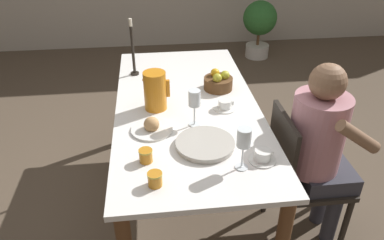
# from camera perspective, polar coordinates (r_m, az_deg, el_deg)

# --- Properties ---
(ground_plane) EXTENTS (20.00, 20.00, 0.00)m
(ground_plane) POSITION_cam_1_polar(r_m,az_deg,el_deg) (2.75, -0.66, -11.76)
(ground_plane) COLOR brown
(dining_table) EXTENTS (0.86, 1.77, 0.77)m
(dining_table) POSITION_cam_1_polar(r_m,az_deg,el_deg) (2.35, -0.76, 0.09)
(dining_table) COLOR white
(dining_table) RESTS_ON ground_plane
(chair_person_side) EXTENTS (0.42, 0.42, 0.87)m
(chair_person_side) POSITION_cam_1_polar(r_m,az_deg,el_deg) (2.31, 15.94, -7.94)
(chair_person_side) COLOR black
(chair_person_side) RESTS_ON ground_plane
(person_seated) EXTENTS (0.39, 0.41, 1.17)m
(person_seated) POSITION_cam_1_polar(r_m,az_deg,el_deg) (2.20, 19.02, -3.51)
(person_seated) COLOR #33333D
(person_seated) RESTS_ON ground_plane
(red_pitcher) EXTENTS (0.16, 0.13, 0.23)m
(red_pitcher) POSITION_cam_1_polar(r_m,az_deg,el_deg) (2.21, -5.65, 4.49)
(red_pitcher) COLOR orange
(red_pitcher) RESTS_ON dining_table
(wine_glass_water) EXTENTS (0.07, 0.07, 0.22)m
(wine_glass_water) POSITION_cam_1_polar(r_m,az_deg,el_deg) (2.01, 0.38, 3.12)
(wine_glass_water) COLOR white
(wine_glass_water) RESTS_ON dining_table
(wine_glass_juice) EXTENTS (0.07, 0.07, 0.22)m
(wine_glass_juice) POSITION_cam_1_polar(r_m,az_deg,el_deg) (1.71, 7.91, -3.01)
(wine_glass_juice) COLOR white
(wine_glass_juice) RESTS_ON dining_table
(teacup_near_person) EXTENTS (0.14, 0.14, 0.06)m
(teacup_near_person) POSITION_cam_1_polar(r_m,az_deg,el_deg) (1.85, 10.69, -5.43)
(teacup_near_person) COLOR white
(teacup_near_person) RESTS_ON dining_table
(teacup_across) EXTENTS (0.14, 0.14, 0.06)m
(teacup_across) POSITION_cam_1_polar(r_m,az_deg,el_deg) (2.25, 5.02, 2.29)
(teacup_across) COLOR white
(teacup_across) RESTS_ON dining_table
(serving_tray) EXTENTS (0.30, 0.30, 0.03)m
(serving_tray) POSITION_cam_1_polar(r_m,az_deg,el_deg) (1.91, 2.01, -3.70)
(serving_tray) COLOR #B7B2A8
(serving_tray) RESTS_ON dining_table
(bread_plate) EXTENTS (0.23, 0.23, 0.09)m
(bread_plate) POSITION_cam_1_polar(r_m,az_deg,el_deg) (2.04, -6.16, -1.06)
(bread_plate) COLOR white
(bread_plate) RESTS_ON dining_table
(jam_jar_amber) EXTENTS (0.07, 0.07, 0.07)m
(jam_jar_amber) POSITION_cam_1_polar(r_m,az_deg,el_deg) (1.68, -5.67, -8.88)
(jam_jar_amber) COLOR #C67A1E
(jam_jar_amber) RESTS_ON dining_table
(jam_jar_red) EXTENTS (0.07, 0.07, 0.07)m
(jam_jar_red) POSITION_cam_1_polar(r_m,az_deg,el_deg) (1.81, -7.07, -5.34)
(jam_jar_red) COLOR #C67A1E
(jam_jar_red) RESTS_ON dining_table
(fruit_bowl) EXTENTS (0.19, 0.19, 0.13)m
(fruit_bowl) POSITION_cam_1_polar(r_m,az_deg,el_deg) (2.47, 4.04, 5.82)
(fruit_bowl) COLOR brown
(fruit_bowl) RESTS_ON dining_table
(candlestick_tall) EXTENTS (0.06, 0.06, 0.40)m
(candlestick_tall) POSITION_cam_1_polar(r_m,az_deg,el_deg) (2.66, -8.97, 10.09)
(candlestick_tall) COLOR black
(candlestick_tall) RESTS_ON dining_table
(potted_plant) EXTENTS (0.43, 0.43, 0.73)m
(potted_plant) POSITION_cam_1_polar(r_m,az_deg,el_deg) (4.99, 10.24, 14.28)
(potted_plant) COLOR beige
(potted_plant) RESTS_ON ground_plane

